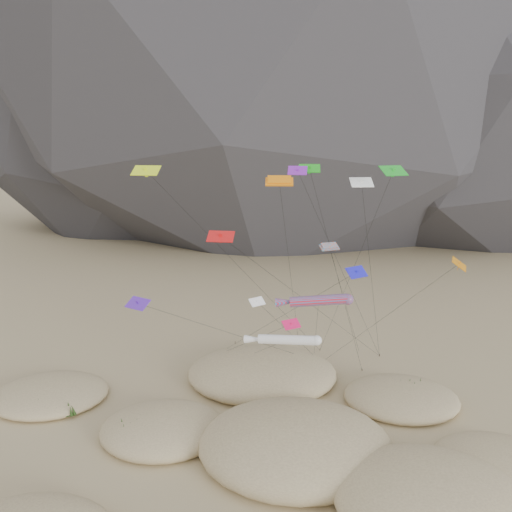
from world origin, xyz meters
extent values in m
plane|color=#CCB789|center=(0.00, 0.00, 0.00)|extent=(500.00, 500.00, 0.00)
ellipsoid|color=black|center=(8.00, 115.00, 60.00)|extent=(191.54, 147.29, 156.00)
ellipsoid|color=#2B2B30|center=(-37.00, 123.00, 44.00)|extent=(136.20, 127.83, 116.00)
ellipsoid|color=black|center=(56.00, 110.00, 38.00)|extent=(130.55, 126.41, 100.00)
ellipsoid|color=#CCB789|center=(10.99, -2.04, 0.91)|extent=(14.16, 12.04, 4.03)
ellipsoid|color=#CCB789|center=(-10.08, 6.83, 0.63)|extent=(11.32, 9.62, 2.80)
ellipsoid|color=#CCB789|center=(1.66, 4.17, 1.00)|extent=(16.44, 13.97, 4.44)
ellipsoid|color=#CCB789|center=(17.99, 2.52, 0.48)|extent=(10.53, 8.95, 2.16)
ellipsoid|color=#CCB789|center=(-1.22, 17.83, 0.78)|extent=(16.56, 14.07, 3.49)
ellipsoid|color=#CCB789|center=(12.93, 13.02, 0.53)|extent=(11.57, 9.84, 2.35)
ellipsoid|color=#CCB789|center=(-23.07, 13.17, 0.48)|extent=(11.77, 10.01, 2.14)
ellipsoid|color=black|center=(-12.58, 6.20, 0.80)|extent=(2.57, 2.20, 0.77)
ellipsoid|color=black|center=(-9.79, 7.56, 0.70)|extent=(2.48, 2.12, 0.74)
ellipsoid|color=black|center=(4.07, 3.55, 1.10)|extent=(3.87, 3.31, 1.16)
ellipsoid|color=black|center=(6.28, 7.28, 1.00)|extent=(2.61, 2.24, 0.78)
ellipsoid|color=black|center=(2.13, 1.39, 0.90)|extent=(2.81, 2.41, 0.84)
ellipsoid|color=black|center=(17.65, 1.17, 0.60)|extent=(2.56, 2.19, 0.77)
ellipsoid|color=black|center=(-1.40, 17.27, 1.00)|extent=(3.50, 3.00, 1.05)
ellipsoid|color=black|center=(-1.10, 14.08, 0.90)|extent=(2.39, 2.04, 0.72)
ellipsoid|color=black|center=(14.03, 13.80, 0.70)|extent=(2.32, 1.99, 0.70)
ellipsoid|color=black|center=(11.98, 10.69, 0.60)|extent=(1.90, 1.62, 0.57)
ellipsoid|color=black|center=(-22.71, 11.15, 0.50)|extent=(2.17, 1.86, 0.65)
ellipsoid|color=black|center=(-20.21, 9.81, 0.40)|extent=(1.89, 1.61, 0.57)
cylinder|color=#3F2D1E|center=(-3.95, 23.06, 0.15)|extent=(0.08, 0.08, 0.30)
cylinder|color=#3F2D1E|center=(-2.97, 25.07, 0.15)|extent=(0.08, 0.08, 0.30)
cylinder|color=#3F2D1E|center=(6.07, 25.73, 0.15)|extent=(0.08, 0.08, 0.30)
cylinder|color=#3F2D1E|center=(5.84, 22.14, 0.15)|extent=(0.08, 0.08, 0.30)
cylinder|color=#3F2D1E|center=(10.32, 20.02, 0.15)|extent=(0.08, 0.08, 0.30)
cylinder|color=#3F2D1E|center=(-4.82, 27.74, 0.15)|extent=(0.08, 0.08, 0.30)
cylinder|color=#3F2D1E|center=(13.23, 24.15, 0.15)|extent=(0.08, 0.08, 0.30)
cylinder|color=#3F2D1E|center=(-7.27, 23.57, 0.15)|extent=(0.08, 0.08, 0.30)
cylinder|color=red|center=(4.16, 11.92, 11.20)|extent=(5.61, 1.59, 1.57)
sphere|color=red|center=(6.87, 11.63, 11.41)|extent=(1.05, 1.05, 1.05)
cone|color=red|center=(1.17, 12.25, 10.92)|extent=(2.35, 1.14, 1.12)
cylinder|color=black|center=(4.66, 18.09, 5.60)|extent=(1.03, 12.35, 11.21)
cylinder|color=silver|center=(0.98, 6.69, 9.37)|extent=(5.15, 1.95, 1.16)
sphere|color=silver|center=(3.45, 6.11, 9.58)|extent=(0.85, 0.85, 0.85)
cone|color=silver|center=(-1.72, 7.32, 9.12)|extent=(2.18, 1.18, 0.87)
cylinder|color=black|center=(-1.10, 15.23, 4.69)|extent=(4.19, 17.10, 9.39)
cube|color=orange|center=(0.29, 11.50, 22.41)|extent=(2.50, 1.07, 0.74)
cube|color=orange|center=(0.29, 11.50, 22.60)|extent=(2.12, 0.84, 0.72)
cylinder|color=black|center=(1.90, 19.26, 11.20)|extent=(3.25, 15.53, 22.42)
cube|color=#FF4C1A|center=(5.48, 15.58, 15.58)|extent=(2.12, 1.47, 0.56)
cube|color=#FF4C1A|center=(5.48, 15.58, 15.76)|extent=(1.78, 1.20, 0.55)
cylinder|color=black|center=(8.23, 20.61, 7.79)|extent=(5.53, 10.08, 15.60)
cube|color=purple|center=(1.99, 13.02, 23.32)|extent=(1.87, 1.08, 0.79)
cube|color=purple|center=(1.99, 13.02, 23.17)|extent=(0.25, 0.31, 0.58)
cylinder|color=black|center=(7.61, 18.58, 11.68)|extent=(11.28, 11.16, 23.28)
cube|color=#189E22|center=(10.80, 13.23, 23.29)|extent=(2.81, 2.20, 0.88)
cube|color=#189E22|center=(10.80, 13.23, 23.14)|extent=(0.37, 0.34, 0.86)
cylinder|color=black|center=(8.43, 19.48, 11.67)|extent=(4.76, 12.53, 23.26)
cube|color=orange|center=(15.33, 7.59, 15.91)|extent=(1.90, 2.49, 0.82)
cube|color=orange|center=(15.33, 7.59, 15.76)|extent=(0.31, 0.33, 0.76)
cylinder|color=black|center=(10.58, 14.86, 7.98)|extent=(9.52, 14.57, 15.88)
cube|color=#CEEC18|center=(-11.52, 11.15, 23.41)|extent=(2.60, 1.66, 0.83)
cube|color=#CEEC18|center=(-11.52, 11.15, 23.26)|extent=(0.32, 0.25, 0.84)
cylinder|color=black|center=(-2.73, 18.44, 11.73)|extent=(17.62, 14.60, 23.38)
cube|color=#1C18CE|center=(7.16, 9.51, 14.64)|extent=(2.16, 1.87, 0.84)
cube|color=#1C18CE|center=(7.16, 9.51, 14.49)|extent=(0.35, 0.37, 0.66)
cylinder|color=black|center=(-0.06, 16.54, 7.34)|extent=(14.46, 14.08, 14.61)
cube|color=#DD1455|center=(1.48, 9.79, 9.61)|extent=(1.88, 1.57, 0.67)
cube|color=#DD1455|center=(1.48, 9.79, 9.46)|extent=(0.28, 0.29, 0.57)
cylinder|color=black|center=(-2.90, 16.68, 4.83)|extent=(8.78, 13.80, 9.58)
cube|color=#561FBA|center=(-12.34, 9.01, 11.78)|extent=(2.51, 2.15, 0.76)
cube|color=#561FBA|center=(-12.34, 9.01, 11.63)|extent=(0.33, 0.30, 0.76)
cylinder|color=black|center=(-3.25, 15.58, 5.91)|extent=(18.20, 13.15, 11.75)
cube|color=red|center=(-4.58, 6.57, 18.38)|extent=(2.32, 1.45, 0.75)
cube|color=red|center=(-4.58, 6.57, 18.23)|extent=(0.28, 0.22, 0.76)
cylinder|color=black|center=(4.33, 15.36, 9.21)|extent=(17.84, 17.61, 18.35)
cube|color=white|center=(8.40, 15.70, 22.03)|extent=(2.35, 1.41, 0.88)
cube|color=white|center=(8.40, 15.70, 21.88)|extent=(0.30, 0.31, 0.75)
cylinder|color=black|center=(10.82, 19.92, 11.04)|extent=(4.86, 8.48, 21.99)
cube|color=white|center=(-1.66, 9.86, 11.73)|extent=(1.62, 1.47, 0.62)
cube|color=white|center=(-1.66, 9.86, 11.58)|extent=(0.27, 0.27, 0.50)
cylinder|color=black|center=(2.09, 16.00, 5.89)|extent=(7.53, 12.30, 11.69)
cube|color=#199F18|center=(3.13, 13.60, 23.47)|extent=(2.03, 1.14, 0.75)
cube|color=#199F18|center=(3.13, 13.60, 23.32)|extent=(0.25, 0.24, 0.68)
cylinder|color=black|center=(6.72, 16.81, 11.76)|extent=(7.22, 6.46, 23.43)
camera|label=1|loc=(-0.96, -33.25, 26.04)|focal=35.00mm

